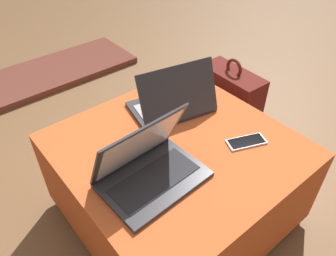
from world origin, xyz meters
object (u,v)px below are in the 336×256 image
Objects in this scene: cell_phone at (246,142)px; backpack at (229,109)px; laptop_far at (173,102)px; laptop_near at (149,168)px.

backpack reaches higher than cell_phone.
backpack is at bearing 158.90° from cell_phone.
laptop_far is 0.35m from cell_phone.
laptop_near is at bearing -81.47° from cell_phone.
laptop_near reaches higher than backpack.
laptop_far is (0.31, 0.24, -0.00)m from laptop_near.
cell_phone is (0.09, -0.33, -0.04)m from laptop_far.
laptop_near is 0.39m from laptop_far.
cell_phone is at bearing 138.78° from backpack.
laptop_far is 0.50m from backpack.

